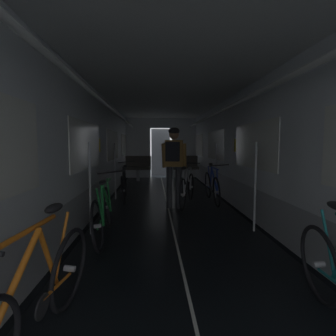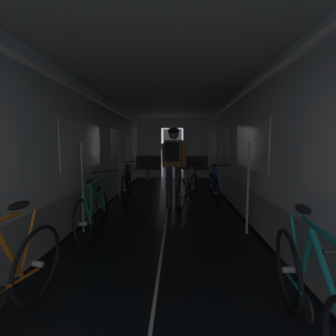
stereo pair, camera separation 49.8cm
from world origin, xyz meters
name	(u,v)px [view 2 (the right image)]	position (x,y,z in m)	size (l,w,h in m)	color
ground_plane	(151,324)	(0.00, 0.00, 0.00)	(60.00, 60.00, 0.00)	black
train_car_shell	(168,128)	(0.00, 3.60, 1.70)	(3.14, 12.34, 2.57)	black
bench_seat_far_left	(148,166)	(-0.90, 8.07, 0.57)	(0.98, 0.51, 0.95)	gray
bench_seat_far_right	(195,166)	(0.90, 8.07, 0.57)	(0.98, 0.51, 0.95)	gray
bicycle_teal	(313,300)	(1.06, -0.27, 0.38)	(0.44, 1.69, 0.95)	black
bicycle_black	(127,185)	(-1.04, 4.50, 0.38)	(0.44, 1.69, 0.95)	black
bicycle_blue	(214,187)	(1.07, 4.23, 0.38)	(0.44, 1.69, 0.95)	black
bicycle_green	(94,211)	(-1.04, 1.92, 0.38)	(0.44, 1.69, 0.95)	black
person_cyclist_aisle	(173,158)	(0.12, 3.68, 1.07)	(0.56, 0.45, 1.73)	#2D2D33
bicycle_silver_in_aisle	(188,189)	(0.44, 3.95, 0.38)	(0.64, 1.62, 0.93)	black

